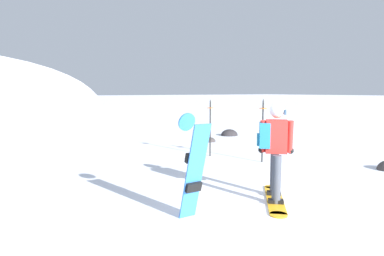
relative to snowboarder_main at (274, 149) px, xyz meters
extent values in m
plane|color=white|center=(0.35, -0.57, -0.92)|extent=(300.00, 300.00, 0.00)
cube|color=orange|center=(0.02, -0.02, -0.91)|extent=(1.25, 1.34, 0.02)
cylinder|color=orange|center=(0.55, 0.56, -0.91)|extent=(0.28, 0.28, 0.02)
cylinder|color=orange|center=(-0.50, -0.60, -0.91)|extent=(0.28, 0.28, 0.02)
cube|color=black|center=(0.18, 0.16, -0.86)|extent=(0.28, 0.27, 0.06)
cube|color=black|center=(-0.14, -0.20, -0.86)|extent=(0.28, 0.27, 0.06)
cylinder|color=#3D424C|center=(0.18, 0.16, -0.48)|extent=(0.15, 0.15, 0.82)
cylinder|color=#3D424C|center=(-0.14, -0.20, -0.48)|extent=(0.15, 0.15, 0.82)
cube|color=red|center=(0.02, -0.02, 0.22)|extent=(0.41, 0.40, 0.58)
cylinder|color=red|center=(-0.15, 0.13, 0.22)|extent=(0.19, 0.20, 0.57)
cylinder|color=red|center=(0.19, -0.18, 0.22)|extent=(0.19, 0.20, 0.57)
sphere|color=black|center=(-0.14, 0.18, -0.03)|extent=(0.11, 0.11, 0.11)
sphere|color=black|center=(0.23, -0.16, -0.03)|extent=(0.11, 0.11, 0.11)
cube|color=teal|center=(-0.13, 0.11, 0.24)|extent=(0.32, 0.33, 0.44)
cube|color=teal|center=(-0.20, 0.18, 0.16)|extent=(0.18, 0.19, 0.20)
sphere|color=beige|center=(0.02, -0.02, 0.64)|extent=(0.21, 0.21, 0.21)
sphere|color=silver|center=(0.02, -0.02, 0.67)|extent=(0.25, 0.25, 0.25)
cube|color=navy|center=(0.12, -0.11, 0.64)|extent=(0.14, 0.15, 0.08)
cube|color=blue|center=(-1.71, -0.07, -0.19)|extent=(0.28, 0.45, 1.47)
cylinder|color=blue|center=(-1.71, 0.14, 0.54)|extent=(0.28, 0.10, 0.28)
cube|color=black|center=(-1.71, -0.04, 0.03)|extent=(0.25, 0.11, 0.15)
cube|color=black|center=(-1.71, -0.04, -0.41)|extent=(0.25, 0.11, 0.15)
cylinder|color=black|center=(1.51, 3.98, -0.11)|extent=(0.04, 0.04, 1.61)
cylinder|color=orange|center=(1.51, 3.98, 0.51)|extent=(0.20, 0.20, 0.02)
cone|color=black|center=(1.51, 3.98, 0.73)|extent=(0.04, 0.04, 0.08)
cylinder|color=black|center=(2.17, 2.49, -0.10)|extent=(0.04, 0.04, 1.64)
cylinder|color=orange|center=(2.17, 2.49, 0.54)|extent=(0.20, 0.20, 0.02)
cone|color=black|center=(2.17, 2.49, 0.76)|extent=(0.04, 0.04, 0.08)
ellipsoid|color=#383333|center=(3.18, 6.32, -0.92)|extent=(0.50, 0.42, 0.35)
ellipsoid|color=#282628|center=(4.99, 7.36, -0.92)|extent=(0.77, 0.66, 0.54)
camera|label=1|loc=(-4.42, -4.18, 1.00)|focal=32.15mm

